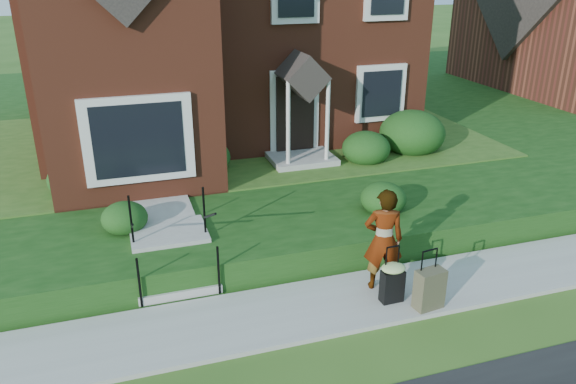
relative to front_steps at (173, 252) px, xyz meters
name	(u,v)px	position (x,y,z in m)	size (l,w,h in m)	color
ground	(339,305)	(2.50, -1.84, -0.47)	(120.00, 120.00, 0.00)	#2D5119
sidewalk	(339,303)	(2.50, -1.84, -0.43)	(60.00, 1.60, 0.08)	#9E9B93
terrace	(325,113)	(6.50, 9.06, -0.17)	(44.00, 20.00, 0.60)	#143A0F
walkway	(155,183)	(0.00, 3.16, 0.16)	(1.20, 6.00, 0.06)	#9E9B93
front_steps	(173,252)	(0.00, 0.00, 0.00)	(1.40, 2.02, 1.50)	#9E9B93
foundation_shrubs	(316,148)	(3.92, 3.11, 0.62)	(9.98, 4.67, 1.22)	#163911
woman	(383,240)	(3.36, -1.64, 0.52)	(0.67, 0.44, 1.84)	#999999
suitcase_black	(393,280)	(3.34, -2.09, -0.01)	(0.42, 0.35, 1.00)	black
suitcase_olive	(429,289)	(3.82, -2.44, -0.05)	(0.51, 0.33, 1.03)	#4B4832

